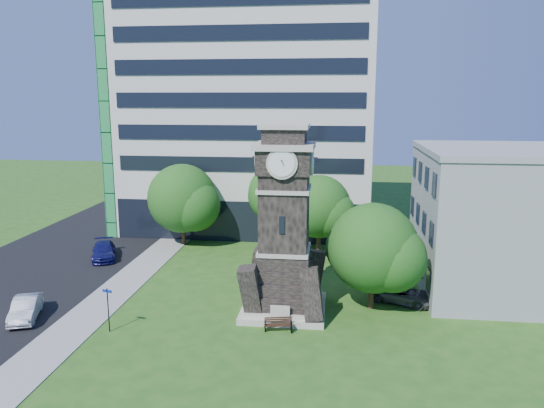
# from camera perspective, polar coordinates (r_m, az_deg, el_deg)

# --- Properties ---
(ground) EXTENTS (160.00, 160.00, 0.00)m
(ground) POSITION_cam_1_polar(r_m,az_deg,el_deg) (34.37, -4.15, -12.42)
(ground) COLOR #245317
(ground) RESTS_ON ground
(sidewalk) EXTENTS (3.00, 70.00, 0.06)m
(sidewalk) POSITION_cam_1_polar(r_m,az_deg,el_deg) (41.50, -15.91, -8.52)
(sidewalk) COLOR gray
(sidewalk) RESTS_ON ground
(street) EXTENTS (14.00, 80.00, 0.02)m
(street) POSITION_cam_1_polar(r_m,az_deg,el_deg) (45.41, -25.93, -7.54)
(street) COLOR black
(street) RESTS_ON ground
(clock_tower) EXTENTS (5.40, 5.40, 12.22)m
(clock_tower) POSITION_cam_1_polar(r_m,az_deg,el_deg) (34.08, 1.33, -3.19)
(clock_tower) COLOR beige
(clock_tower) RESTS_ON ground
(office_tall) EXTENTS (26.20, 15.11, 28.60)m
(office_tall) POSITION_cam_1_polar(r_m,az_deg,el_deg) (57.44, -2.51, 11.78)
(office_tall) COLOR silver
(office_tall) RESTS_ON ground
(office_low) EXTENTS (15.20, 12.20, 10.40)m
(office_low) POSITION_cam_1_polar(r_m,az_deg,el_deg) (42.08, 25.89, -1.63)
(office_low) COLOR gray
(office_low) RESTS_ON ground
(car_street_mid) EXTENTS (2.78, 4.40, 1.37)m
(car_street_mid) POSITION_cam_1_polar(r_m,az_deg,el_deg) (37.76, -24.97, -10.14)
(car_street_mid) COLOR #B0B3B9
(car_street_mid) RESTS_ON ground
(car_street_north) EXTENTS (3.62, 5.12, 1.38)m
(car_street_north) POSITION_cam_1_polar(r_m,az_deg,el_deg) (48.72, -17.65, -4.82)
(car_street_north) COLOR #121250
(car_street_north) RESTS_ON ground
(car_east_lot) EXTENTS (4.84, 3.58, 1.22)m
(car_east_lot) POSITION_cam_1_polar(r_m,az_deg,el_deg) (37.91, 13.98, -9.41)
(car_east_lot) COLOR #48494D
(car_east_lot) RESTS_ON ground
(park_bench) EXTENTS (1.68, 0.45, 0.87)m
(park_bench) POSITION_cam_1_polar(r_m,az_deg,el_deg) (32.73, 0.67, -12.77)
(park_bench) COLOR black
(park_bench) RESTS_ON ground
(street_sign) EXTENTS (0.66, 0.07, 2.74)m
(street_sign) POSITION_cam_1_polar(r_m,az_deg,el_deg) (33.64, -17.23, -10.31)
(street_sign) COLOR black
(street_sign) RESTS_ON ground
(tree_nw) EXTENTS (7.17, 6.52, 7.75)m
(tree_nw) POSITION_cam_1_polar(r_m,az_deg,el_deg) (50.69, -9.51, 0.40)
(tree_nw) COLOR #332114
(tree_nw) RESTS_ON ground
(tree_nc) EXTENTS (6.06, 5.51, 7.91)m
(tree_nc) POSITION_cam_1_polar(r_m,az_deg,el_deg) (48.59, 0.72, 0.84)
(tree_nc) COLOR #332114
(tree_nc) RESTS_ON ground
(tree_ne) EXTENTS (6.03, 5.48, 7.31)m
(tree_ne) POSITION_cam_1_polar(r_m,az_deg,el_deg) (46.06, 5.19, -0.50)
(tree_ne) COLOR #332114
(tree_ne) RESTS_ON ground
(tree_east) EXTENTS (6.52, 5.93, 7.16)m
(tree_east) POSITION_cam_1_polar(r_m,az_deg,el_deg) (35.46, 10.93, -4.91)
(tree_east) COLOR #332114
(tree_east) RESTS_ON ground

